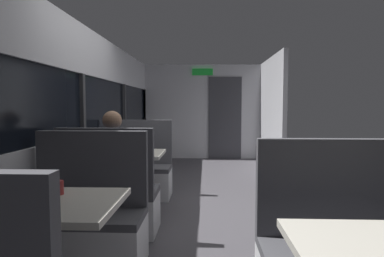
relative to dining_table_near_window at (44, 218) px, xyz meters
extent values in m
cube|color=#423F44|center=(0.89, 2.09, -0.65)|extent=(3.30, 9.20, 0.02)
cube|color=#B2B2B7|center=(-0.56, 2.09, -0.16)|extent=(0.08, 8.40, 0.95)
cube|color=#B2B2B7|center=(-0.56, 2.09, 1.36)|extent=(0.08, 8.40, 0.60)
cube|color=black|center=(-0.57, 2.09, 0.69)|extent=(0.03, 8.40, 0.75)
cube|color=#2D2D30|center=(-0.54, 2.09, 0.69)|extent=(0.06, 0.08, 0.75)
cube|color=#2D2D30|center=(-0.54, 4.19, 0.69)|extent=(0.06, 0.08, 0.75)
cube|color=#2D2D30|center=(-0.54, 6.29, 0.69)|extent=(0.06, 0.08, 0.75)
cube|color=#B2B2B7|center=(0.89, 6.29, 0.51)|extent=(2.90, 0.08, 2.30)
cube|color=#333338|center=(1.44, 6.24, 0.36)|extent=(0.80, 0.04, 2.00)
cube|color=green|center=(0.89, 6.23, 1.48)|extent=(0.50, 0.03, 0.16)
cube|color=#B2B2B7|center=(2.34, 5.09, 0.51)|extent=(0.08, 2.40, 2.30)
cube|color=beige|center=(0.00, 0.00, 0.08)|extent=(0.90, 0.70, 0.04)
cube|color=silver|center=(0.00, 0.66, -0.44)|extent=(0.95, 0.50, 0.39)
cube|color=#47474C|center=(0.00, 0.66, -0.22)|extent=(0.95, 0.50, 0.06)
cube|color=#47474C|center=(0.00, 0.87, 0.14)|extent=(0.95, 0.08, 0.65)
cylinder|color=#9E9EA3|center=(0.00, 2.09, -0.29)|extent=(0.10, 0.10, 0.70)
cube|color=beige|center=(0.00, 2.09, 0.08)|extent=(0.90, 0.70, 0.04)
cube|color=silver|center=(0.00, 1.43, -0.44)|extent=(0.95, 0.50, 0.39)
cube|color=#47474C|center=(0.00, 1.43, -0.22)|extent=(0.95, 0.50, 0.06)
cube|color=#47474C|center=(0.00, 1.22, 0.14)|extent=(0.95, 0.08, 0.65)
cube|color=silver|center=(0.00, 2.75, -0.44)|extent=(0.95, 0.50, 0.39)
cube|color=#47474C|center=(0.00, 2.75, -0.22)|extent=(0.95, 0.50, 0.06)
cube|color=#47474C|center=(0.00, 2.96, 0.14)|extent=(0.95, 0.08, 0.65)
cube|color=#47474C|center=(1.79, 0.06, -0.22)|extent=(0.95, 0.50, 0.06)
cube|color=#47474C|center=(1.79, 0.27, 0.14)|extent=(0.95, 0.08, 0.65)
cube|color=#26262D|center=(0.00, 1.43, -0.41)|extent=(0.30, 0.36, 0.45)
cube|color=#3F598C|center=(0.00, 1.48, 0.11)|extent=(0.34, 0.22, 0.60)
sphere|color=#8C664C|center=(0.00, 1.50, 0.52)|extent=(0.20, 0.20, 0.20)
cylinder|color=#3F598C|center=(-0.20, 1.66, 0.13)|extent=(0.07, 0.28, 0.07)
cylinder|color=#3F598C|center=(0.20, 1.66, 0.13)|extent=(0.07, 0.28, 0.07)
cylinder|color=#B23333|center=(0.02, 0.16, 0.15)|extent=(0.07, 0.07, 0.09)
camera|label=1|loc=(0.97, -1.94, 0.68)|focal=31.24mm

